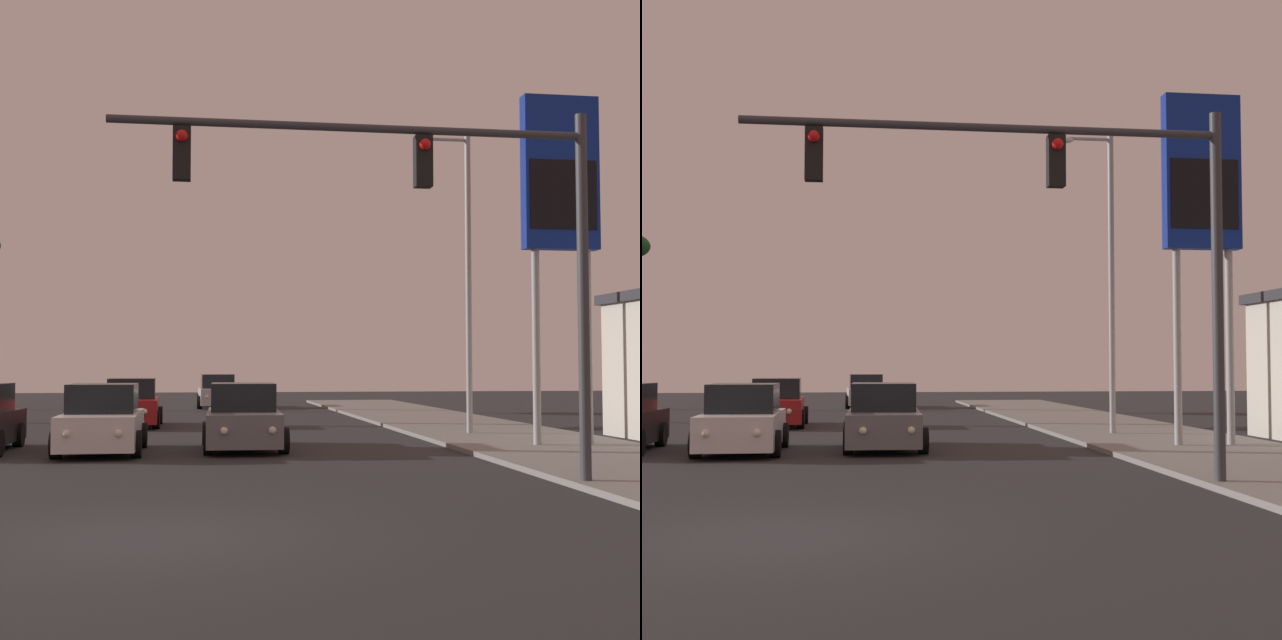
{
  "view_description": "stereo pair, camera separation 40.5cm",
  "coord_description": "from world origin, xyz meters",
  "views": [
    {
      "loc": [
        0.46,
        -11.35,
        2.13
      ],
      "look_at": [
        4.06,
        13.84,
        3.43
      ],
      "focal_mm": 50.0,
      "sensor_mm": 36.0,
      "label": 1
    },
    {
      "loc": [
        0.86,
        -11.41,
        2.13
      ],
      "look_at": [
        4.06,
        13.84,
        3.43
      ],
      "focal_mm": 50.0,
      "sensor_mm": 36.0,
      "label": 2
    }
  ],
  "objects": [
    {
      "name": "car_red",
      "position": [
        -1.65,
        20.5,
        0.76
      ],
      "size": [
        2.04,
        4.33,
        1.68
      ],
      "rotation": [
        0.0,
        0.0,
        3.17
      ],
      "color": "maroon",
      "rests_on": "ground"
    },
    {
      "name": "street_lamp",
      "position": [
        8.54,
        14.47,
        5.12
      ],
      "size": [
        1.74,
        0.24,
        9.0
      ],
      "color": "#99999E",
      "rests_on": "sidewalk_right"
    },
    {
      "name": "car_silver",
      "position": [
        1.7,
        34.1,
        0.76
      ],
      "size": [
        2.04,
        4.33,
        1.68
      ],
      "rotation": [
        0.0,
        0.0,
        3.17
      ],
      "color": "#B7B7BC",
      "rests_on": "ground"
    },
    {
      "name": "ground_plane",
      "position": [
        0.0,
        0.0,
        0.0
      ],
      "size": [
        120.0,
        120.0,
        0.0
      ],
      "primitive_type": "plane",
      "color": "#28282B"
    },
    {
      "name": "car_grey",
      "position": [
        1.74,
        11.44,
        0.76
      ],
      "size": [
        2.04,
        4.34,
        1.68
      ],
      "rotation": [
        0.0,
        0.0,
        3.11
      ],
      "color": "slate",
      "rests_on": "ground"
    },
    {
      "name": "sidewalk_right",
      "position": [
        9.5,
        10.0,
        0.06
      ],
      "size": [
        5.0,
        60.0,
        0.12
      ],
      "color": "gray",
      "rests_on": "ground"
    },
    {
      "name": "traffic_light_mast",
      "position": [
        4.84,
        3.53,
        4.78
      ],
      "size": [
        8.39,
        0.36,
        6.5
      ],
      "color": "#38383D",
      "rests_on": "sidewalk_right"
    },
    {
      "name": "gas_station_sign",
      "position": [
        9.86,
        10.38,
        6.62
      ],
      "size": [
        2.0,
        0.42,
        9.0
      ],
      "color": "#99999E",
      "rests_on": "sidewalk_right"
    },
    {
      "name": "car_white",
      "position": [
        -1.72,
        11.02,
        0.76
      ],
      "size": [
        2.04,
        4.31,
        1.68
      ],
      "rotation": [
        0.0,
        0.0,
        3.15
      ],
      "color": "silver",
      "rests_on": "ground"
    }
  ]
}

